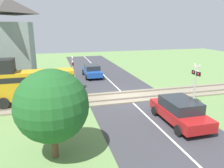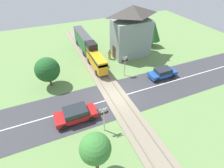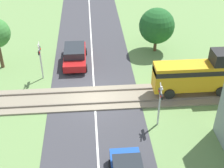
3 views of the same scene
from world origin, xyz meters
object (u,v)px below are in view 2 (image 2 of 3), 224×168
(car_near_crossing, at_px, (76,114))
(station_building, at_px, (131,33))
(crossing_signal_east_approach, at_px, (125,63))
(pedestrian_by_station, at_px, (109,55))
(train, at_px, (88,47))
(car_far_side, at_px, (163,73))
(crossing_signal_west_approach, at_px, (104,116))

(car_near_crossing, height_order, station_building, station_building)
(station_building, bearing_deg, crossing_signal_east_approach, -124.90)
(crossing_signal_east_approach, bearing_deg, pedestrian_by_station, 91.02)
(crossing_signal_east_approach, bearing_deg, station_building, 55.10)
(train, bearing_deg, crossing_signal_east_approach, -66.74)
(train, xyz_separation_m, car_far_side, (7.68, -9.50, -1.14))
(car_near_crossing, relative_size, crossing_signal_east_approach, 1.41)
(car_near_crossing, bearing_deg, train, 67.23)
(station_building, bearing_deg, pedestrian_by_station, 179.44)
(train, height_order, station_building, station_building)
(pedestrian_by_station, bearing_deg, station_building, -0.56)
(car_far_side, relative_size, crossing_signal_west_approach, 1.29)
(pedestrian_by_station, bearing_deg, train, 148.11)
(train, relative_size, crossing_signal_west_approach, 4.37)
(car_near_crossing, distance_m, car_far_side, 13.19)
(station_building, bearing_deg, car_near_crossing, -138.35)
(car_near_crossing, distance_m, crossing_signal_east_approach, 9.87)
(train, distance_m, crossing_signal_west_approach, 15.14)
(crossing_signal_west_approach, bearing_deg, station_building, 53.36)
(car_far_side, xyz_separation_m, crossing_signal_east_approach, (-4.66, 2.46, 1.23))
(car_near_crossing, relative_size, pedestrian_by_station, 2.52)
(crossing_signal_east_approach, bearing_deg, car_near_crossing, -146.97)
(crossing_signal_west_approach, bearing_deg, car_near_crossing, 131.38)
(crossing_signal_west_approach, bearing_deg, crossing_signal_east_approach, 52.24)
(car_far_side, distance_m, crossing_signal_west_approach, 12.03)
(car_far_side, height_order, crossing_signal_east_approach, crossing_signal_east_approach)
(crossing_signal_west_approach, relative_size, pedestrian_by_station, 1.79)
(crossing_signal_west_approach, height_order, crossing_signal_east_approach, same)
(crossing_signal_east_approach, bearing_deg, train, 113.26)
(crossing_signal_west_approach, xyz_separation_m, crossing_signal_east_approach, (6.05, 7.81, 0.00))
(car_far_side, xyz_separation_m, station_building, (-1.05, 7.64, 3.14))
(car_far_side, xyz_separation_m, pedestrian_by_station, (-4.75, 7.67, 0.05))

